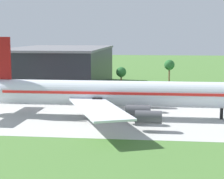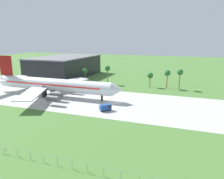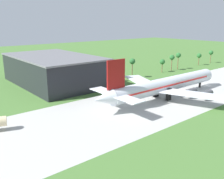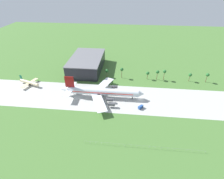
{
  "view_description": "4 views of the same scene",
  "coord_description": "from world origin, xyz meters",
  "views": [
    {
      "loc": [
        -23.17,
        -101.82,
        21.39
      ],
      "look_at": [
        -35.08,
        0.27,
        7.1
      ],
      "focal_mm": 65.0,
      "sensor_mm": 36.0,
      "label": 1
    },
    {
      "loc": [
        32.41,
        -94.68,
        29.76
      ],
      "look_at": [
        -2.17,
        0.27,
        6.1
      ],
      "focal_mm": 35.0,
      "sensor_mm": 36.0,
      "label": 2
    },
    {
      "loc": [
        -125.14,
        -69.27,
        34.04
      ],
      "look_at": [
        -67.98,
        0.27,
        9.37
      ],
      "focal_mm": 40.0,
      "sensor_mm": 36.0,
      "label": 3
    },
    {
      "loc": [
        -12.81,
        -133.39,
        96.6
      ],
      "look_at": [
        -27.01,
        5.0,
        6.0
      ],
      "focal_mm": 28.0,
      "sensor_mm": 36.0,
      "label": 4
    }
  ],
  "objects": [
    {
      "name": "jet_airliner",
      "position": [
        -36.42,
        0.27,
        6.04
      ],
      "size": [
        79.2,
        58.87,
        20.48
      ],
      "color": "silver",
      "rests_on": "ground_plane"
    },
    {
      "name": "terminal_building",
      "position": [
        -63.14,
        57.58,
        7.89
      ],
      "size": [
        36.72,
        61.2,
        15.75
      ],
      "color": "black",
      "rests_on": "ground_plane"
    }
  ]
}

